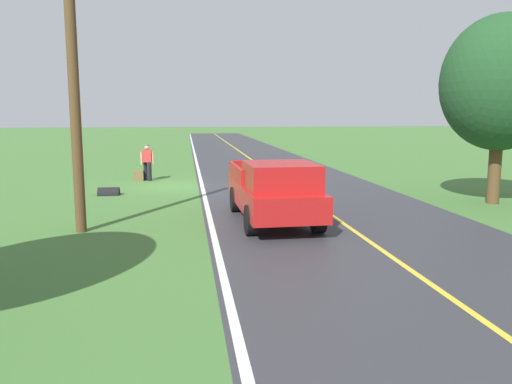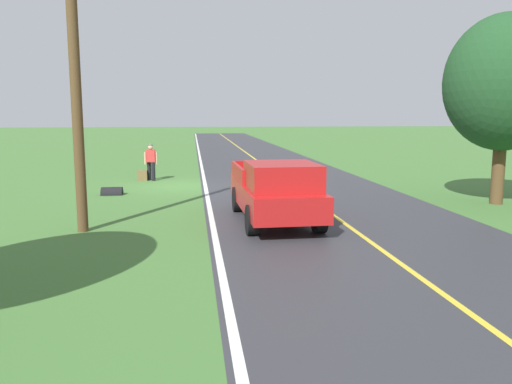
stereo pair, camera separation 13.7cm
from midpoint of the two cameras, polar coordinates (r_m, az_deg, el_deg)
ground_plane at (r=22.61m, az=-8.20°, el=0.66°), size 200.00×200.00×0.00m
road_surface at (r=23.03m, az=3.97°, el=0.88°), size 7.94×120.00×0.00m
lane_edge_line at (r=22.62m, az=-5.50°, el=0.72°), size 0.16×117.60×0.00m
lane_centre_line at (r=23.03m, az=3.97°, el=0.88°), size 0.14×117.60×0.00m
hitchhiker_walking at (r=24.70m, az=-11.46°, el=3.54°), size 0.62×0.52×1.75m
suitcase_carried at (r=24.74m, az=-12.39°, el=1.81°), size 0.47×0.21×0.49m
pickup_truck_passing at (r=14.76m, az=2.51°, el=0.25°), size 2.21×5.45×1.82m
tree_far_side_near at (r=19.70m, az=26.13°, el=10.84°), size 4.02×4.02×6.50m
utility_pole_roadside at (r=14.27m, az=-19.22°, el=12.02°), size 0.28×0.28×8.16m
drainage_culvert at (r=20.78m, az=-15.54°, el=-0.28°), size 0.80×0.60×0.60m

